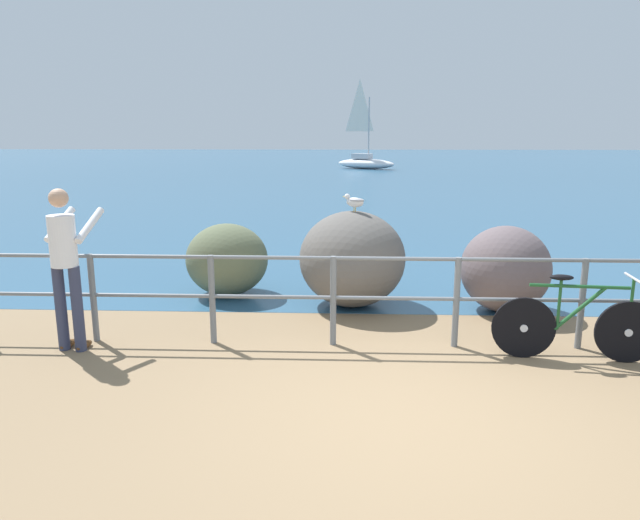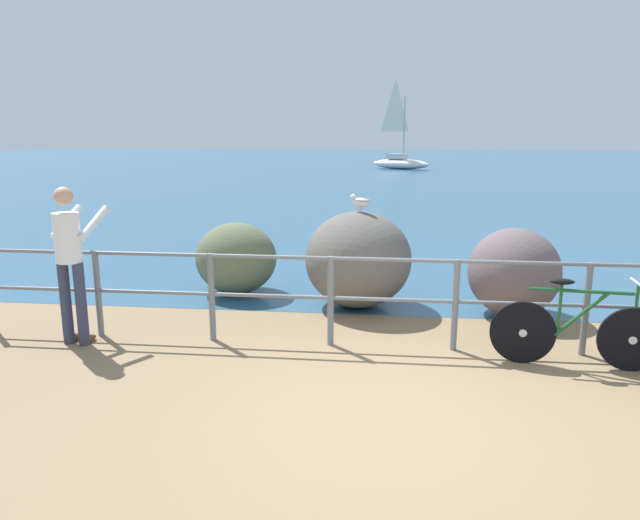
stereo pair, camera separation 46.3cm
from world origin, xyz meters
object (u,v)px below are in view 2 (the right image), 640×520
object	(u,v)px
bicycle	(577,330)
person_at_railing	(71,258)
breakwater_boulder_main	(358,259)
sailboat	(400,159)
seagull	(361,202)
breakwater_boulder_left	(236,258)
breakwater_boulder_right	(514,272)

from	to	relation	value
bicycle	person_at_railing	xyz separation A→B (m)	(-5.41, 0.07, 0.60)
person_at_railing	breakwater_boulder_main	size ratio (longest dim) A/B	1.17
sailboat	breakwater_boulder_main	bearing A→B (deg)	-61.65
person_at_railing	seagull	xyz separation A→B (m)	(3.12, 1.82, 0.46)
sailboat	bicycle	bearing A→B (deg)	-57.77
bicycle	breakwater_boulder_left	bearing A→B (deg)	155.59
seagull	sailboat	xyz separation A→B (m)	(1.29, 33.37, -0.75)
person_at_railing	breakwater_boulder_right	world-z (taller)	person_at_railing
person_at_railing	seagull	bearing A→B (deg)	-51.41
person_at_railing	breakwater_boulder_main	bearing A→B (deg)	-50.94
breakwater_boulder_right	seagull	size ratio (longest dim) A/B	3.63
breakwater_boulder_main	seagull	bearing A→B (deg)	-43.02
bicycle	person_at_railing	distance (m)	5.44
person_at_railing	sailboat	distance (m)	35.47
seagull	sailboat	distance (m)	33.41
breakwater_boulder_left	sailboat	world-z (taller)	sailboat
breakwater_boulder_right	sailboat	distance (m)	33.54
breakwater_boulder_left	breakwater_boulder_right	world-z (taller)	breakwater_boulder_right
bicycle	seagull	world-z (taller)	seagull
breakwater_boulder_right	sailboat	xyz separation A→B (m)	(-0.72, 33.53, 0.13)
person_at_railing	breakwater_boulder_left	world-z (taller)	person_at_railing
bicycle	sailboat	size ratio (longest dim) A/B	0.28
breakwater_boulder_main	sailboat	size ratio (longest dim) A/B	0.25
bicycle	person_at_railing	world-z (taller)	person_at_railing
seagull	bicycle	bearing A→B (deg)	171.33
bicycle	seagull	size ratio (longest dim) A/B	5.23
person_at_railing	breakwater_boulder_main	xyz separation A→B (m)	(3.09, 1.84, -0.33)
breakwater_boulder_right	seagull	bearing A→B (deg)	175.39
bicycle	breakwater_boulder_left	distance (m)	4.78
sailboat	breakwater_boulder_right	bearing A→B (deg)	-58.16
breakwater_boulder_main	seagull	distance (m)	0.80
breakwater_boulder_main	seagull	xyz separation A→B (m)	(0.02, -0.02, 0.80)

